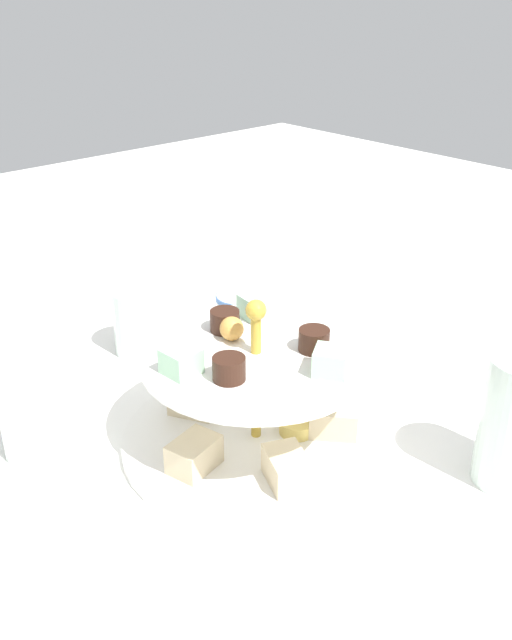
{
  "coord_description": "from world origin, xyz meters",
  "views": [
    {
      "loc": [
        -0.4,
        -0.44,
        0.43
      ],
      "look_at": [
        0.0,
        0.0,
        0.14
      ],
      "focal_mm": 40.12,
      "sensor_mm": 36.0,
      "label": 1
    }
  ],
  "objects_px": {
    "tiered_serving_stand": "(256,404)",
    "teacup_with_saucer": "(238,313)",
    "water_glass_short_left": "(139,321)",
    "water_glass_mid_back": "(30,408)",
    "butter_knife_right": "(403,339)"
  },
  "relations": [
    {
      "from": "tiered_serving_stand",
      "to": "teacup_with_saucer",
      "type": "relative_size",
      "value": 3.01
    },
    {
      "from": "water_glass_short_left",
      "to": "teacup_with_saucer",
      "type": "relative_size",
      "value": 0.93
    },
    {
      "from": "teacup_with_saucer",
      "to": "water_glass_short_left",
      "type": "bearing_deg",
      "value": 163.67
    },
    {
      "from": "water_glass_short_left",
      "to": "teacup_with_saucer",
      "type": "bearing_deg",
      "value": -16.33
    },
    {
      "from": "teacup_with_saucer",
      "to": "water_glass_mid_back",
      "type": "bearing_deg",
      "value": -168.18
    },
    {
      "from": "teacup_with_saucer",
      "to": "butter_knife_right",
      "type": "height_order",
      "value": "teacup_with_saucer"
    },
    {
      "from": "water_glass_short_left",
      "to": "tiered_serving_stand",
      "type": "bearing_deg",
      "value": -95.76
    },
    {
      "from": "teacup_with_saucer",
      "to": "butter_knife_right",
      "type": "bearing_deg",
      "value": -50.61
    },
    {
      "from": "butter_knife_right",
      "to": "water_glass_short_left",
      "type": "bearing_deg",
      "value": 41.99
    },
    {
      "from": "butter_knife_right",
      "to": "water_glass_mid_back",
      "type": "xyz_separation_m",
      "value": [
        -0.47,
        0.1,
        0.05
      ]
    },
    {
      "from": "water_glass_short_left",
      "to": "water_glass_mid_back",
      "type": "relative_size",
      "value": 0.81
    },
    {
      "from": "tiered_serving_stand",
      "to": "butter_knife_right",
      "type": "relative_size",
      "value": 1.6
    },
    {
      "from": "water_glass_short_left",
      "to": "butter_knife_right",
      "type": "bearing_deg",
      "value": -37.62
    },
    {
      "from": "butter_knife_right",
      "to": "water_glass_mid_back",
      "type": "relative_size",
      "value": 1.65
    },
    {
      "from": "tiered_serving_stand",
      "to": "water_glass_mid_back",
      "type": "relative_size",
      "value": 2.63
    }
  ]
}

